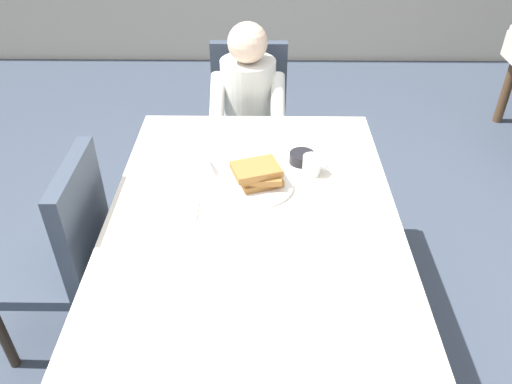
{
  "coord_description": "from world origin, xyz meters",
  "views": [
    {
      "loc": [
        0.03,
        -1.52,
        1.95
      ],
      "look_at": [
        0.01,
        0.04,
        0.79
      ],
      "focal_mm": 35.59,
      "sensor_mm": 36.0,
      "label": 1
    }
  ],
  "objects_px": {
    "diner_person": "(248,105)",
    "knife_right_of_plate": "(306,190)",
    "dining_table_main": "(253,227)",
    "spoon_near_edge": "(264,235)",
    "breakfast_stack": "(259,174)",
    "cup_coffee": "(312,165)",
    "chair_diner": "(249,114)",
    "syrup_pitcher": "(210,166)",
    "bowl_butter": "(302,158)",
    "plate_breakfast": "(259,185)",
    "fork_left_of_plate": "(212,189)",
    "chair_left_side": "(65,248)"
  },
  "relations": [
    {
      "from": "diner_person",
      "to": "knife_right_of_plate",
      "type": "xyz_separation_m",
      "value": [
        0.26,
        -0.89,
        0.07
      ]
    },
    {
      "from": "dining_table_main",
      "to": "spoon_near_edge",
      "type": "relative_size",
      "value": 10.16
    },
    {
      "from": "breakfast_stack",
      "to": "cup_coffee",
      "type": "bearing_deg",
      "value": 23.12
    },
    {
      "from": "breakfast_stack",
      "to": "chair_diner",
      "type": "bearing_deg",
      "value": 93.64
    },
    {
      "from": "cup_coffee",
      "to": "syrup_pitcher",
      "type": "height_order",
      "value": "cup_coffee"
    },
    {
      "from": "chair_diner",
      "to": "bowl_butter",
      "type": "distance_m",
      "value": 0.9
    },
    {
      "from": "dining_table_main",
      "to": "plate_breakfast",
      "type": "relative_size",
      "value": 5.44
    },
    {
      "from": "diner_person",
      "to": "breakfast_stack",
      "type": "bearing_deg",
      "value": 94.29
    },
    {
      "from": "plate_breakfast",
      "to": "knife_right_of_plate",
      "type": "height_order",
      "value": "plate_breakfast"
    },
    {
      "from": "dining_table_main",
      "to": "spoon_near_edge",
      "type": "xyz_separation_m",
      "value": [
        0.04,
        -0.15,
        0.09
      ]
    },
    {
      "from": "diner_person",
      "to": "knife_right_of_plate",
      "type": "relative_size",
      "value": 5.6
    },
    {
      "from": "cup_coffee",
      "to": "bowl_butter",
      "type": "relative_size",
      "value": 1.03
    },
    {
      "from": "fork_left_of_plate",
      "to": "spoon_near_edge",
      "type": "bearing_deg",
      "value": -142.76
    },
    {
      "from": "diner_person",
      "to": "breakfast_stack",
      "type": "xyz_separation_m",
      "value": [
        0.06,
        -0.86,
        0.13
      ]
    },
    {
      "from": "syrup_pitcher",
      "to": "fork_left_of_plate",
      "type": "xyz_separation_m",
      "value": [
        0.02,
        -0.11,
        -0.04
      ]
    },
    {
      "from": "plate_breakfast",
      "to": "knife_right_of_plate",
      "type": "distance_m",
      "value": 0.19
    },
    {
      "from": "bowl_butter",
      "to": "syrup_pitcher",
      "type": "relative_size",
      "value": 1.37
    },
    {
      "from": "spoon_near_edge",
      "to": "chair_diner",
      "type": "bearing_deg",
      "value": 104.56
    },
    {
      "from": "syrup_pitcher",
      "to": "plate_breakfast",
      "type": "bearing_deg",
      "value": -24.4
    },
    {
      "from": "breakfast_stack",
      "to": "fork_left_of_plate",
      "type": "xyz_separation_m",
      "value": [
        -0.19,
        -0.02,
        -0.06
      ]
    },
    {
      "from": "syrup_pitcher",
      "to": "spoon_near_edge",
      "type": "xyz_separation_m",
      "value": [
        0.23,
        -0.39,
        -0.04
      ]
    },
    {
      "from": "chair_diner",
      "to": "bowl_butter",
      "type": "height_order",
      "value": "chair_diner"
    },
    {
      "from": "breakfast_stack",
      "to": "spoon_near_edge",
      "type": "height_order",
      "value": "breakfast_stack"
    },
    {
      "from": "chair_diner",
      "to": "spoon_near_edge",
      "type": "height_order",
      "value": "chair_diner"
    },
    {
      "from": "plate_breakfast",
      "to": "spoon_near_edge",
      "type": "height_order",
      "value": "plate_breakfast"
    },
    {
      "from": "chair_left_side",
      "to": "bowl_butter",
      "type": "xyz_separation_m",
      "value": [
        0.98,
        0.33,
        0.23
      ]
    },
    {
      "from": "chair_left_side",
      "to": "spoon_near_edge",
      "type": "xyz_separation_m",
      "value": [
        0.81,
        -0.15,
        0.21
      ]
    },
    {
      "from": "chair_diner",
      "to": "diner_person",
      "type": "xyz_separation_m",
      "value": [
        0.0,
        -0.16,
        0.14
      ]
    },
    {
      "from": "syrup_pitcher",
      "to": "knife_right_of_plate",
      "type": "height_order",
      "value": "syrup_pitcher"
    },
    {
      "from": "breakfast_stack",
      "to": "fork_left_of_plate",
      "type": "relative_size",
      "value": 1.24
    },
    {
      "from": "chair_left_side",
      "to": "cup_coffee",
      "type": "relative_size",
      "value": 8.23
    },
    {
      "from": "fork_left_of_plate",
      "to": "knife_right_of_plate",
      "type": "relative_size",
      "value": 0.9
    },
    {
      "from": "dining_table_main",
      "to": "breakfast_stack",
      "type": "xyz_separation_m",
      "value": [
        0.02,
        0.15,
        0.15
      ]
    },
    {
      "from": "cup_coffee",
      "to": "spoon_near_edge",
      "type": "xyz_separation_m",
      "value": [
        -0.2,
        -0.4,
        -0.04
      ]
    },
    {
      "from": "dining_table_main",
      "to": "fork_left_of_plate",
      "type": "relative_size",
      "value": 8.47
    },
    {
      "from": "plate_breakfast",
      "to": "fork_left_of_plate",
      "type": "bearing_deg",
      "value": -173.99
    },
    {
      "from": "chair_left_side",
      "to": "fork_left_of_plate",
      "type": "distance_m",
      "value": 0.65
    },
    {
      "from": "chair_left_side",
      "to": "spoon_near_edge",
      "type": "height_order",
      "value": "chair_left_side"
    },
    {
      "from": "diner_person",
      "to": "breakfast_stack",
      "type": "distance_m",
      "value": 0.88
    },
    {
      "from": "syrup_pitcher",
      "to": "knife_right_of_plate",
      "type": "bearing_deg",
      "value": -16.0
    },
    {
      "from": "bowl_butter",
      "to": "fork_left_of_plate",
      "type": "xyz_separation_m",
      "value": [
        -0.37,
        -0.21,
        -0.02
      ]
    },
    {
      "from": "dining_table_main",
      "to": "breakfast_stack",
      "type": "distance_m",
      "value": 0.21
    },
    {
      "from": "breakfast_stack",
      "to": "spoon_near_edge",
      "type": "bearing_deg",
      "value": -86.26
    },
    {
      "from": "bowl_butter",
      "to": "fork_left_of_plate",
      "type": "relative_size",
      "value": 0.61
    },
    {
      "from": "dining_table_main",
      "to": "chair_diner",
      "type": "bearing_deg",
      "value": 92.12
    },
    {
      "from": "dining_table_main",
      "to": "chair_diner",
      "type": "height_order",
      "value": "chair_diner"
    },
    {
      "from": "cup_coffee",
      "to": "bowl_butter",
      "type": "height_order",
      "value": "cup_coffee"
    },
    {
      "from": "chair_left_side",
      "to": "dining_table_main",
      "type": "bearing_deg",
      "value": -90.0
    },
    {
      "from": "dining_table_main",
      "to": "plate_breakfast",
      "type": "height_order",
      "value": "plate_breakfast"
    },
    {
      "from": "dining_table_main",
      "to": "cup_coffee",
      "type": "height_order",
      "value": "cup_coffee"
    }
  ]
}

